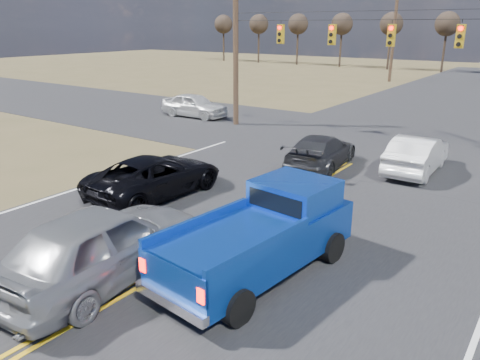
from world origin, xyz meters
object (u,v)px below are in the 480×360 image
Objects in this scene: dgrey_car_queue at (321,151)px; pickup_truck at (263,235)px; black_suv at (156,176)px; white_car_queue at (417,154)px; silver_suv at (101,244)px; cross_car_west at (194,105)px.

pickup_truck is at bearing 101.18° from dgrey_car_queue.
white_car_queue is at bearing -127.14° from black_suv.
silver_suv is at bearing -132.90° from pickup_truck.
silver_suv reaches higher than black_suv.
black_suv is at bearing -146.81° from cross_car_west.
dgrey_car_queue is (-2.85, 8.91, -0.30)m from pickup_truck.
pickup_truck is 1.23× the size of white_car_queue.
white_car_queue is at bearing -161.19° from dgrey_car_queue.
silver_suv is at bearing -147.52° from cross_car_west.
silver_suv is (-2.88, -2.48, -0.07)m from pickup_truck.
cross_car_west is at bearing -60.61° from silver_suv.
silver_suv is 1.14× the size of dgrey_car_queue.
dgrey_car_queue is at bearing 23.57° from white_car_queue.
white_car_queue is 0.96× the size of dgrey_car_queue.
cross_car_west is at bearing -52.21° from black_suv.
silver_suv is 1.19× the size of white_car_queue.
black_suv is at bearing -62.43° from silver_suv.
dgrey_car_queue is at bearing -117.65° from cross_car_west.
dgrey_car_queue is at bearing -114.01° from black_suv.
black_suv is (-6.06, 2.41, -0.28)m from pickup_truck.
dgrey_car_queue is 13.11m from cross_car_west.
dgrey_car_queue is (3.21, 6.50, -0.02)m from black_suv.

